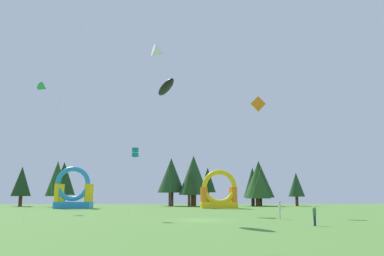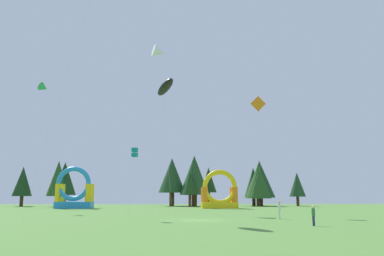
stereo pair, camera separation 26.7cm
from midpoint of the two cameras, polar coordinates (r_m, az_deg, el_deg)
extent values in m
plane|color=#548438|center=(39.13, 1.15, -12.86)|extent=(120.00, 120.00, 0.00)
ellipsoid|color=black|center=(39.55, -3.60, 5.77)|extent=(2.45, 3.84, 1.89)
cylinder|color=silver|center=(40.60, -4.60, -3.73)|extent=(1.36, 4.42, 12.70)
pyramid|color=orange|center=(50.36, 9.50, 3.32)|extent=(1.37, 0.39, 1.37)
cylinder|color=orange|center=(50.35, 9.50, 2.74)|extent=(0.04, 0.04, 1.02)
cylinder|color=silver|center=(50.43, 8.11, -4.39)|extent=(2.31, 2.49, 13.32)
cone|color=green|center=(67.41, -20.06, 5.36)|extent=(1.96, 2.00, 1.60)
cylinder|color=silver|center=(64.28, -19.46, -2.52)|extent=(3.17, 2.14, 18.82)
cone|color=white|center=(64.46, -4.59, 10.66)|extent=(2.60, 2.47, 2.28)
cylinder|color=silver|center=(57.55, -3.73, 0.50)|extent=(2.30, 7.74, 24.39)
cylinder|color=silver|center=(36.80, 13.36, 6.39)|extent=(7.07, 6.11, 24.46)
cylinder|color=silver|center=(35.92, -17.43, 5.86)|extent=(6.16, 1.73, 23.12)
cube|color=#0C7F7A|center=(40.93, -7.91, -3.77)|extent=(0.63, 0.63, 0.42)
cube|color=#0C7F7A|center=(40.98, -7.89, -3.08)|extent=(0.63, 0.63, 0.42)
cylinder|color=silver|center=(39.99, -8.38, -7.98)|extent=(0.40, 1.57, 6.56)
cylinder|color=navy|center=(33.48, 16.94, -12.44)|extent=(0.13, 0.13, 0.75)
cylinder|color=navy|center=(33.36, 17.08, -12.44)|extent=(0.13, 0.13, 0.75)
cylinder|color=#33723F|center=(33.39, 16.95, -11.30)|extent=(0.32, 0.32, 0.59)
sphere|color=beige|center=(33.37, 16.92, -10.62)|extent=(0.20, 0.20, 0.20)
cylinder|color=silver|center=(41.60, 12.38, -11.85)|extent=(0.17, 0.17, 0.86)
cylinder|color=silver|center=(41.77, 12.44, -11.83)|extent=(0.17, 0.17, 0.86)
cylinder|color=silver|center=(41.65, 12.37, -10.79)|extent=(0.41, 0.41, 0.68)
sphere|color=#D8AD84|center=(41.64, 12.35, -10.16)|extent=(0.23, 0.23, 0.23)
cube|color=yellow|center=(71.08, 3.97, -10.79)|extent=(6.13, 3.65, 1.06)
cylinder|color=orange|center=(69.50, 1.96, -9.36)|extent=(1.02, 1.02, 2.53)
cylinder|color=orange|center=(70.10, 6.18, -9.32)|extent=(1.02, 1.02, 2.53)
cylinder|color=orange|center=(72.12, 1.78, -9.36)|extent=(1.02, 1.02, 2.53)
cylinder|color=orange|center=(72.70, 5.86, -9.32)|extent=(1.02, 1.02, 2.53)
torus|color=yellow|center=(69.76, 4.07, -8.31)|extent=(5.93, 0.82, 5.93)
cube|color=#268CD8|center=(73.10, -16.16, -10.39)|extent=(6.03, 3.56, 1.12)
cylinder|color=yellow|center=(72.46, -18.28, -8.66)|extent=(1.00, 1.00, 3.02)
cylinder|color=yellow|center=(71.29, -14.33, -8.84)|extent=(1.00, 1.00, 3.02)
cylinder|color=yellow|center=(74.93, -17.75, -8.69)|extent=(1.00, 1.00, 3.02)
cylinder|color=yellow|center=(73.80, -13.93, -8.86)|extent=(1.00, 1.00, 3.02)
torus|color=#268CD8|center=(71.85, -16.26, -7.55)|extent=(5.83, 0.80, 5.83)
cylinder|color=#4C331E|center=(88.13, -22.84, -9.49)|extent=(0.69, 0.69, 2.00)
cone|color=#193819|center=(88.15, -22.68, -6.95)|extent=(3.82, 3.82, 5.85)
cylinder|color=#4C331E|center=(82.45, -18.41, -9.80)|extent=(0.77, 0.77, 2.02)
cone|color=#234C1E|center=(82.49, -18.25, -6.77)|extent=(4.26, 4.26, 6.72)
cylinder|color=#4C331E|center=(83.09, -17.57, -9.76)|extent=(0.81, 0.81, 2.24)
cone|color=#193819|center=(83.14, -17.43, -6.79)|extent=(4.50, 4.50, 6.37)
cylinder|color=#4C331E|center=(83.78, -2.78, -10.01)|extent=(1.00, 1.00, 2.69)
cone|color=#1E4221|center=(83.86, -2.75, -6.67)|extent=(5.55, 5.55, 7.06)
cylinder|color=#4C331E|center=(79.14, -0.20, -10.23)|extent=(0.54, 0.54, 2.22)
cone|color=#193819|center=(79.15, -0.20, -7.82)|extent=(3.00, 3.00, 4.45)
cylinder|color=#4C331E|center=(81.79, 0.42, -10.18)|extent=(1.06, 1.06, 2.28)
cone|color=#1E4221|center=(81.87, 0.42, -6.64)|extent=(5.90, 5.90, 7.84)
cylinder|color=#4C331E|center=(83.68, 2.46, -10.00)|extent=(0.59, 0.59, 2.74)
cone|color=#193819|center=(83.72, 2.44, -7.32)|extent=(3.30, 3.30, 5.07)
cylinder|color=#4C331E|center=(86.58, 8.81, -10.21)|extent=(0.70, 0.70, 1.72)
cone|color=#193819|center=(86.59, 8.74, -7.59)|extent=(3.88, 3.88, 6.21)
cylinder|color=#4C331E|center=(83.26, 9.50, -10.29)|extent=(0.92, 0.92, 1.55)
cone|color=#234C1E|center=(83.28, 9.42, -7.47)|extent=(5.13, 5.13, 6.67)
cylinder|color=#4C331E|center=(85.44, 9.69, -10.21)|extent=(1.12, 1.12, 1.70)
cone|color=#1E4221|center=(85.48, 9.61, -7.11)|extent=(6.23, 6.23, 7.55)
cylinder|color=#4C331E|center=(86.70, 14.79, -9.96)|extent=(0.60, 0.60, 1.89)
cone|color=#1E4221|center=(86.71, 14.69, -7.71)|extent=(3.34, 3.34, 4.93)
camera|label=1|loc=(0.13, -89.86, -0.02)|focal=37.83mm
camera|label=2|loc=(0.13, 90.14, 0.02)|focal=37.83mm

